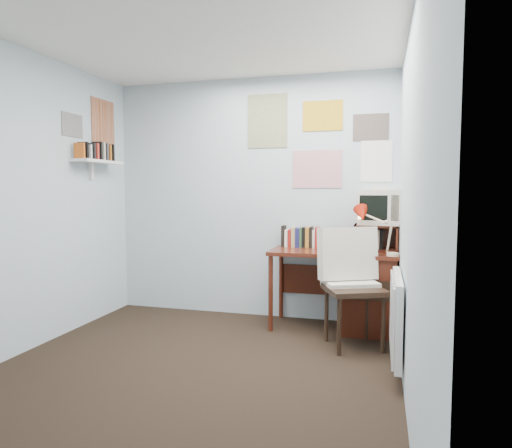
% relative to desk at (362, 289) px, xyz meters
% --- Properties ---
extents(ground, '(3.50, 3.50, 0.00)m').
position_rel_desk_xyz_m(ground, '(-1.17, -1.48, -0.41)').
color(ground, black).
rests_on(ground, ground).
extents(back_wall, '(3.00, 0.02, 2.50)m').
position_rel_desk_xyz_m(back_wall, '(-1.17, 0.27, 0.84)').
color(back_wall, silver).
rests_on(back_wall, ground).
extents(left_wall, '(0.02, 3.50, 2.50)m').
position_rel_desk_xyz_m(left_wall, '(-2.67, -1.48, 0.84)').
color(left_wall, silver).
rests_on(left_wall, ground).
extents(right_wall, '(0.02, 3.50, 2.50)m').
position_rel_desk_xyz_m(right_wall, '(0.33, -1.48, 0.84)').
color(right_wall, silver).
rests_on(right_wall, ground).
extents(ceiling, '(3.00, 3.50, 0.02)m').
position_rel_desk_xyz_m(ceiling, '(-1.17, -1.48, 2.09)').
color(ceiling, white).
rests_on(ceiling, back_wall).
extents(desk, '(1.20, 0.55, 0.76)m').
position_rel_desk_xyz_m(desk, '(0.00, 0.00, 0.00)').
color(desk, '#501F12').
rests_on(desk, ground).
extents(desk_chair, '(0.66, 0.64, 0.99)m').
position_rel_desk_xyz_m(desk_chair, '(-0.04, -0.48, 0.09)').
color(desk_chair, black).
rests_on(desk_chair, ground).
extents(desk_lamp, '(0.33, 0.30, 0.39)m').
position_rel_desk_xyz_m(desk_lamp, '(0.27, -0.22, 0.55)').
color(desk_lamp, '#B11E0B').
rests_on(desk_lamp, desk).
extents(tv_riser, '(0.40, 0.30, 0.25)m').
position_rel_desk_xyz_m(tv_riser, '(0.12, 0.11, 0.48)').
color(tv_riser, '#501F12').
rests_on(tv_riser, desk).
extents(crt_tv, '(0.41, 0.38, 0.36)m').
position_rel_desk_xyz_m(crt_tv, '(0.15, 0.13, 0.79)').
color(crt_tv, beige).
rests_on(crt_tv, tv_riser).
extents(book_row, '(0.60, 0.14, 0.22)m').
position_rel_desk_xyz_m(book_row, '(-0.51, 0.18, 0.46)').
color(book_row, '#501F12').
rests_on(book_row, desk).
extents(radiator, '(0.09, 0.80, 0.60)m').
position_rel_desk_xyz_m(radiator, '(0.29, -0.93, 0.01)').
color(radiator, white).
rests_on(radiator, right_wall).
extents(wall_shelf, '(0.20, 0.62, 0.24)m').
position_rel_desk_xyz_m(wall_shelf, '(-2.57, -0.38, 1.21)').
color(wall_shelf, white).
rests_on(wall_shelf, left_wall).
extents(posters_back, '(1.20, 0.01, 0.90)m').
position_rel_desk_xyz_m(posters_back, '(-0.47, 0.26, 1.44)').
color(posters_back, white).
rests_on(posters_back, back_wall).
extents(posters_left, '(0.01, 0.70, 0.60)m').
position_rel_desk_xyz_m(posters_left, '(-2.67, -0.38, 1.59)').
color(posters_left, white).
rests_on(posters_left, left_wall).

